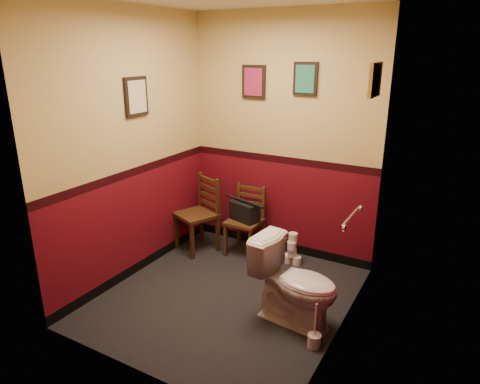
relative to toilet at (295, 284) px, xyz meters
name	(u,v)px	position (x,y,z in m)	size (l,w,h in m)	color
floor	(227,296)	(-0.72, 0.06, -0.38)	(2.20, 2.40, 0.00)	black
wall_back	(282,139)	(-0.72, 1.26, 0.97)	(2.20, 2.70, 0.00)	#570A16
wall_front	(130,202)	(-0.72, -1.14, 0.97)	(2.20, 2.70, 0.00)	#570A16
wall_left	(132,149)	(-1.82, 0.06, 0.97)	(2.40, 2.70, 0.00)	#570A16
wall_right	(350,180)	(0.38, 0.06, 0.97)	(2.40, 2.70, 0.00)	#570A16
grab_bar	(351,217)	(0.35, 0.31, 0.57)	(0.05, 0.56, 0.06)	silver
framed_print_back_a	(254,82)	(-1.07, 1.24, 1.57)	(0.28, 0.04, 0.36)	black
framed_print_back_b	(305,79)	(-0.47, 1.24, 1.62)	(0.26, 0.04, 0.34)	black
framed_print_left	(136,97)	(-1.80, 0.16, 1.47)	(0.04, 0.30, 0.38)	black
framed_print_right	(375,80)	(0.36, 0.66, 1.67)	(0.04, 0.34, 0.28)	olive
toilet	(295,284)	(0.00, 0.00, 0.00)	(0.43, 0.77, 0.75)	white
toilet_brush	(314,340)	(0.28, -0.24, -0.31)	(0.11, 0.11, 0.40)	silver
chair_left	(199,214)	(-1.55, 0.81, 0.07)	(0.54, 0.54, 0.89)	#58361A
chair_right	(246,221)	(-1.02, 0.99, 0.03)	(0.38, 0.38, 0.80)	#58361A
handbag	(244,211)	(-1.02, 0.95, 0.15)	(0.38, 0.26, 0.25)	black
tp_stack	(292,251)	(-0.44, 0.99, -0.22)	(0.21, 0.13, 0.36)	silver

